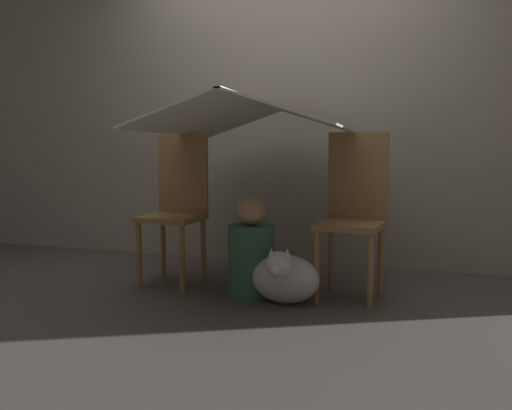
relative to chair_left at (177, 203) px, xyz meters
name	(u,v)px	position (x,y,z in m)	size (l,w,h in m)	color
ground_plane	(249,298)	(0.58, -0.23, -0.54)	(8.80, 8.80, 0.00)	#47423D
wall_back	(291,106)	(0.58, 0.88, 0.71)	(7.00, 0.05, 2.50)	gray
chair_left	(177,203)	(0.00, 0.00, 0.00)	(0.38, 0.38, 1.00)	olive
chair_right	(353,209)	(1.18, 0.00, 0.00)	(0.41, 0.41, 1.00)	olive
sheet_canopy	(256,116)	(0.58, -0.08, 0.56)	(1.17, 1.32, 0.20)	silver
person_front	(251,253)	(0.57, -0.16, -0.28)	(0.29, 0.29, 0.62)	#38664C
dog	(285,277)	(0.82, -0.29, -0.38)	(0.40, 0.37, 0.35)	silver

